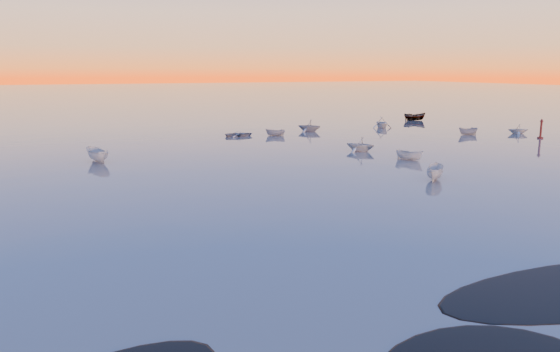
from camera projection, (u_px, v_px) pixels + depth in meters
ground at (154, 120)px, 113.55m from camera, size 600.00×600.00×0.00m
moored_fleet at (225, 150)px, 71.43m from camera, size 124.00×58.00×1.20m
boat_near_center at (434, 179)px, 52.37m from camera, size 3.88×3.97×1.35m
boat_near_right at (360, 151)px, 70.40m from camera, size 4.33×3.76×1.40m
channel_marker at (541, 130)px, 83.17m from camera, size 0.88×0.88×3.15m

